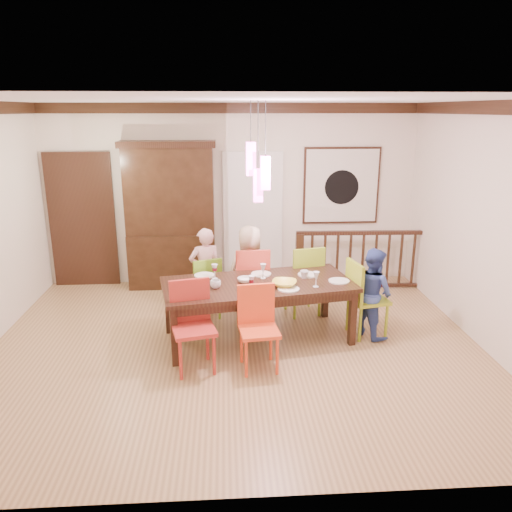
{
  "coord_description": "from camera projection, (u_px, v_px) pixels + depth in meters",
  "views": [
    {
      "loc": [
        -0.11,
        -5.57,
        2.8
      ],
      "look_at": [
        0.27,
        0.38,
        1.04
      ],
      "focal_mm": 35.0,
      "sensor_mm": 36.0,
      "label": 1
    }
  ],
  "objects": [
    {
      "name": "floor",
      "position": [
        236.0,
        346.0,
        6.13
      ],
      "size": [
        6.0,
        6.0,
        0.0
      ],
      "primitive_type": "plane",
      "color": "olive",
      "rests_on": "ground"
    },
    {
      "name": "ceiling",
      "position": [
        233.0,
        100.0,
        5.31
      ],
      "size": [
        6.0,
        6.0,
        0.0
      ],
      "primitive_type": "plane",
      "rotation": [
        3.14,
        0.0,
        0.0
      ],
      "color": "white",
      "rests_on": "wall_back"
    },
    {
      "name": "wall_back",
      "position": [
        231.0,
        196.0,
        8.12
      ],
      "size": [
        6.0,
        0.0,
        6.0
      ],
      "primitive_type": "plane",
      "rotation": [
        1.57,
        0.0,
        0.0
      ],
      "color": "silver",
      "rests_on": "floor"
    },
    {
      "name": "wall_right",
      "position": [
        488.0,
        228.0,
        5.91
      ],
      "size": [
        0.0,
        5.0,
        5.0
      ],
      "primitive_type": "plane",
      "rotation": [
        1.57,
        0.0,
        -1.57
      ],
      "color": "silver",
      "rests_on": "floor"
    },
    {
      "name": "crown_molding",
      "position": [
        233.0,
        107.0,
        5.34
      ],
      "size": [
        6.0,
        5.0,
        0.16
      ],
      "primitive_type": null,
      "color": "black",
      "rests_on": "wall_back"
    },
    {
      "name": "panel_door",
      "position": [
        83.0,
        222.0,
        8.04
      ],
      "size": [
        1.04,
        0.07,
        2.24
      ],
      "primitive_type": "cube",
      "color": "black",
      "rests_on": "wall_back"
    },
    {
      "name": "white_doorway",
      "position": [
        253.0,
        220.0,
        8.22
      ],
      "size": [
        0.97,
        0.05,
        2.22
      ],
      "primitive_type": "cube",
      "color": "silver",
      "rests_on": "wall_back"
    },
    {
      "name": "painting",
      "position": [
        341.0,
        186.0,
        8.15
      ],
      "size": [
        1.25,
        0.06,
        1.25
      ],
      "color": "black",
      "rests_on": "wall_back"
    },
    {
      "name": "pendant_cluster",
      "position": [
        258.0,
        172.0,
        5.76
      ],
      "size": [
        0.27,
        0.21,
        1.14
      ],
      "color": "#FF4CBF",
      "rests_on": "ceiling"
    },
    {
      "name": "dining_table",
      "position": [
        258.0,
        288.0,
        6.16
      ],
      "size": [
        2.47,
        1.46,
        0.75
      ],
      "rotation": [
        0.0,
        0.0,
        0.18
      ],
      "color": "black",
      "rests_on": "floor"
    },
    {
      "name": "chair_far_left",
      "position": [
        204.0,
        283.0,
        6.86
      ],
      "size": [
        0.52,
        0.52,
        0.89
      ],
      "rotation": [
        0.0,
        0.0,
        3.52
      ],
      "color": "#689F20",
      "rests_on": "floor"
    },
    {
      "name": "chair_far_mid",
      "position": [
        252.0,
        277.0,
        6.88
      ],
      "size": [
        0.48,
        0.48,
        1.02
      ],
      "rotation": [
        0.0,
        0.0,
        3.18
      ],
      "color": "#C83F2C",
      "rests_on": "floor"
    },
    {
      "name": "chair_far_right",
      "position": [
        303.0,
        274.0,
        6.99
      ],
      "size": [
        0.55,
        0.55,
        1.01
      ],
      "rotation": [
        0.0,
        0.0,
        3.37
      ],
      "color": "#88AC24",
      "rests_on": "floor"
    },
    {
      "name": "chair_near_left",
      "position": [
        193.0,
        322.0,
        5.44
      ],
      "size": [
        0.54,
        0.54,
        1.0
      ],
      "rotation": [
        0.0,
        0.0,
        0.23
      ],
      "color": "#B02B23",
      "rests_on": "floor"
    },
    {
      "name": "chair_near_mid",
      "position": [
        259.0,
        324.0,
        5.47
      ],
      "size": [
        0.47,
        0.47,
        0.94
      ],
      "rotation": [
        0.0,
        0.0,
        0.11
      ],
      "color": "#E0461F",
      "rests_on": "floor"
    },
    {
      "name": "chair_end_right",
      "position": [
        368.0,
        293.0,
        6.31
      ],
      "size": [
        0.53,
        0.53,
        0.99
      ],
      "rotation": [
        0.0,
        0.0,
        1.77
      ],
      "color": "#8DA51F",
      "rests_on": "floor"
    },
    {
      "name": "china_hutch",
      "position": [
        171.0,
        216.0,
        7.94
      ],
      "size": [
        1.48,
        0.46,
        2.34
      ],
      "color": "black",
      "rests_on": "floor"
    },
    {
      "name": "balustrade",
      "position": [
        363.0,
        259.0,
        7.98
      ],
      "size": [
        2.17,
        0.14,
        0.96
      ],
      "rotation": [
        0.0,
        0.0,
        -0.03
      ],
      "color": "black",
      "rests_on": "floor"
    },
    {
      "name": "person_far_left",
      "position": [
        205.0,
        271.0,
        6.98
      ],
      "size": [
        0.52,
        0.41,
        1.24
      ],
      "primitive_type": "imported",
      "rotation": [
        0.0,
        0.0,
        3.41
      ],
      "color": "#FDC0C7",
      "rests_on": "floor"
    },
    {
      "name": "person_far_mid",
      "position": [
        250.0,
        271.0,
        6.95
      ],
      "size": [
        0.69,
        0.51,
        1.28
      ],
      "primitive_type": "imported",
      "rotation": [
        0.0,
        0.0,
        3.31
      ],
      "color": "beige",
      "rests_on": "floor"
    },
    {
      "name": "person_end_right",
      "position": [
        372.0,
        293.0,
        6.3
      ],
      "size": [
        0.65,
        0.7,
        1.16
      ],
      "primitive_type": "imported",
      "rotation": [
        0.0,
        0.0,
        2.04
      ],
      "color": "#3952A1",
      "rests_on": "floor"
    },
    {
      "name": "serving_bowl",
      "position": [
        284.0,
        284.0,
        6.0
      ],
      "size": [
        0.35,
        0.35,
        0.07
      ],
      "primitive_type": "imported",
      "rotation": [
        0.0,
        0.0,
        -0.23
      ],
      "color": "yellow",
      "rests_on": "dining_table"
    },
    {
      "name": "small_bowl",
      "position": [
        245.0,
        280.0,
        6.14
      ],
      "size": [
        0.25,
        0.25,
        0.06
      ],
      "primitive_type": "imported",
      "rotation": [
        0.0,
        0.0,
        0.42
      ],
      "color": "white",
      "rests_on": "dining_table"
    },
    {
      "name": "cup_left",
      "position": [
        216.0,
        284.0,
        5.94
      ],
      "size": [
        0.17,
        0.17,
        0.1
      ],
      "primitive_type": "imported",
      "rotation": [
        0.0,
        0.0,
        0.41
      ],
      "color": "silver",
      "rests_on": "dining_table"
    },
    {
      "name": "cup_right",
      "position": [
        304.0,
        275.0,
        6.28
      ],
      "size": [
        0.14,
        0.14,
        0.1
      ],
      "primitive_type": "imported",
      "rotation": [
        0.0,
        0.0,
        -0.36
      ],
      "color": "silver",
      "rests_on": "dining_table"
    },
    {
      "name": "plate_far_left",
      "position": [
        204.0,
        275.0,
        6.39
      ],
      "size": [
        0.26,
        0.26,
        0.01
      ],
      "primitive_type": "cylinder",
      "color": "white",
      "rests_on": "dining_table"
    },
    {
      "name": "plate_far_mid",
      "position": [
        261.0,
        274.0,
        6.44
      ],
      "size": [
        0.26,
        0.26,
        0.01
      ],
      "primitive_type": "cylinder",
      "color": "white",
      "rests_on": "dining_table"
    },
    {
      "name": "plate_far_right",
      "position": [
        308.0,
        275.0,
        6.41
      ],
      "size": [
        0.26,
        0.26,
        0.01
      ],
      "primitive_type": "cylinder",
      "color": "white",
      "rests_on": "dining_table"
    },
    {
      "name": "plate_near_left",
      "position": [
        197.0,
        291.0,
        5.83
      ],
      "size": [
        0.26,
        0.26,
        0.01
      ],
      "primitive_type": "cylinder",
      "color": "white",
      "rests_on": "dining_table"
    },
    {
      "name": "plate_near_mid",
      "position": [
        289.0,
        289.0,
        5.9
      ],
      "size": [
        0.26,
        0.26,
        0.01
      ],
      "primitive_type": "cylinder",
      "color": "white",
      "rests_on": "dining_table"
    },
    {
      "name": "plate_end_right",
      "position": [
        339.0,
        281.0,
        6.18
      ],
      "size": [
        0.26,
        0.26,
        0.01
      ],
      "primitive_type": "cylinder",
      "color": "white",
      "rests_on": "dining_table"
    },
    {
      "name": "wine_glass_a",
      "position": [
        215.0,
        271.0,
        6.26
      ],
      "size": [
        0.08,
        0.08,
        0.19
      ],
      "primitive_type": null,
      "color": "#590C19",
      "rests_on": "dining_table"
    },
    {
      "name": "wine_glass_b",
      "position": [
        263.0,
        271.0,
        6.27
      ],
      "size": [
        0.08,
        0.08,
        0.19
      ],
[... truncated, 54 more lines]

